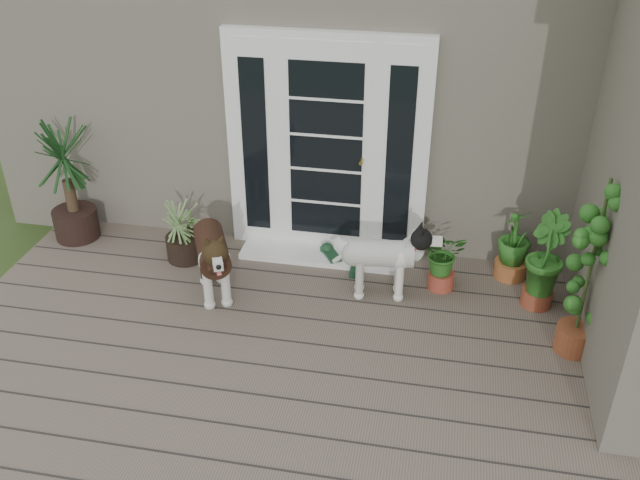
# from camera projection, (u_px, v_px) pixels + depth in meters

# --- Properties ---
(deck) EXTENTS (6.20, 4.60, 0.12)m
(deck) POSITION_uv_depth(u_px,v_px,m) (299.00, 406.00, 5.17)
(deck) COLOR #6B5B4C
(deck) RESTS_ON ground
(house_main) EXTENTS (7.40, 4.00, 3.10)m
(house_main) POSITION_uv_depth(u_px,v_px,m) (376.00, 51.00, 8.00)
(house_main) COLOR #665E54
(house_main) RESTS_ON ground
(door_unit) EXTENTS (1.90, 0.14, 2.15)m
(door_unit) POSITION_uv_depth(u_px,v_px,m) (327.00, 148.00, 6.48)
(door_unit) COLOR white
(door_unit) RESTS_ON deck
(door_step) EXTENTS (1.60, 0.40, 0.05)m
(door_step) POSITION_uv_depth(u_px,v_px,m) (323.00, 255.00, 6.85)
(door_step) COLOR white
(door_step) RESTS_ON deck
(brindle_dog) EXTENTS (0.69, 0.93, 0.71)m
(brindle_dog) POSITION_uv_depth(u_px,v_px,m) (213.00, 261.00, 6.13)
(brindle_dog) COLOR #392014
(brindle_dog) RESTS_ON deck
(white_dog) EXTENTS (0.80, 0.42, 0.64)m
(white_dog) POSITION_uv_depth(u_px,v_px,m) (381.00, 265.00, 6.15)
(white_dog) COLOR white
(white_dog) RESTS_ON deck
(spider_plant) EXTENTS (0.71, 0.71, 0.65)m
(spider_plant) POSITION_uv_depth(u_px,v_px,m) (184.00, 229.00, 6.68)
(spider_plant) COLOR #7F9B5F
(spider_plant) RESTS_ON deck
(yucca) EXTENTS (1.12, 1.12, 1.22)m
(yucca) POSITION_uv_depth(u_px,v_px,m) (68.00, 183.00, 6.90)
(yucca) COLOR black
(yucca) RESTS_ON deck
(herb_a) EXTENTS (0.48, 0.48, 0.49)m
(herb_a) POSITION_uv_depth(u_px,v_px,m) (442.00, 265.00, 6.29)
(herb_a) COLOR #1E611B
(herb_a) RESTS_ON deck
(herb_b) EXTENTS (0.50, 0.50, 0.66)m
(herb_b) POSITION_uv_depth(u_px,v_px,m) (541.00, 273.00, 6.01)
(herb_b) COLOR #255418
(herb_b) RESTS_ON deck
(herb_c) EXTENTS (0.51, 0.51, 0.56)m
(herb_c) POSITION_uv_depth(u_px,v_px,m) (513.00, 250.00, 6.43)
(herb_c) COLOR #204F16
(herb_c) RESTS_ON deck
(sapling) EXTENTS (0.59, 0.59, 1.58)m
(sapling) POSITION_uv_depth(u_px,v_px,m) (591.00, 267.00, 5.24)
(sapling) COLOR #22601B
(sapling) RESTS_ON deck
(clog_left) EXTENTS (0.32, 0.38, 0.10)m
(clog_left) POSITION_uv_depth(u_px,v_px,m) (331.00, 255.00, 6.79)
(clog_left) COLOR #173920
(clog_left) RESTS_ON deck
(clog_right) EXTENTS (0.13, 0.28, 0.08)m
(clog_right) POSITION_uv_depth(u_px,v_px,m) (356.00, 268.00, 6.61)
(clog_right) COLOR #16371F
(clog_right) RESTS_ON deck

